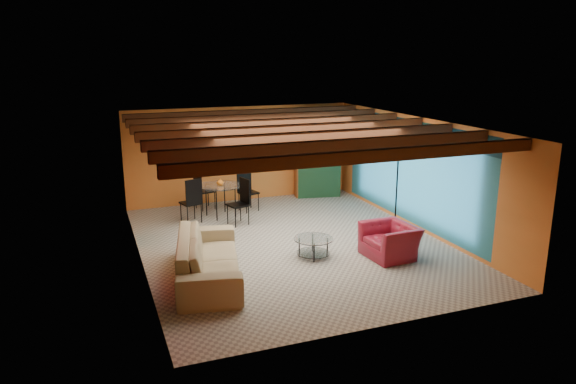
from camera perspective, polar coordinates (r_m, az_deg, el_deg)
name	(u,v)px	position (r m, az deg, el deg)	size (l,w,h in m)	color
room	(289,139)	(11.54, 0.16, 5.72)	(6.52, 8.01, 2.71)	gray
sofa	(209,257)	(10.23, -8.48, -6.93)	(2.86, 1.12, 0.84)	#8F7E5C
armchair	(390,241)	(11.37, 10.82, -5.15)	(1.07, 0.94, 0.70)	maroon
coffee_table	(313,247)	(11.21, 2.72, -5.94)	(0.83, 0.83, 0.42)	white
dining_table	(221,195)	(13.96, -7.22, -0.29)	(2.23, 2.23, 1.16)	silver
armoire	(315,160)	(15.86, 2.95, 3.46)	(1.24, 0.61, 2.17)	brown
floor_lamp	(397,187)	(12.83, 11.54, 0.50)	(0.44, 0.44, 2.16)	black
ceiling_fan	(291,139)	(11.44, 0.36, 5.64)	(1.50, 1.50, 0.44)	#472614
painting	(210,146)	(15.05, -8.34, 4.92)	(1.05, 0.03, 0.65)	black
potted_plant	(316,116)	(15.66, 3.01, 8.16)	(0.40, 0.35, 0.45)	#26661E
vase	(220,169)	(13.80, -7.31, 2.41)	(0.18, 0.18, 0.19)	orange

